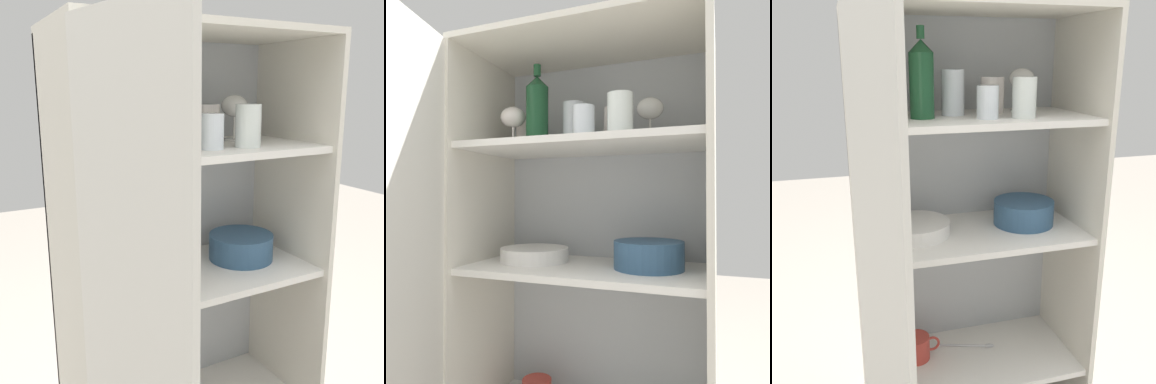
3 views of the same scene
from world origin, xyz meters
TOP-DOWN VIEW (x-y plane):
  - cupboard_back_panel at (0.00, 0.37)m, footprint 0.75×0.02m
  - cupboard_side_left at (-0.36, 0.18)m, footprint 0.02×0.40m
  - cupboard_side_right at (0.36, 0.18)m, footprint 0.02×0.40m
  - cupboard_top_panel at (0.00, 0.18)m, footprint 0.75×0.40m
  - shelf_board_middle at (0.00, 0.18)m, footprint 0.71×0.36m
  - shelf_board_upper at (0.00, 0.18)m, footprint 0.71×0.36m
  - tumbler_glass_0 at (0.08, 0.23)m, footprint 0.07×0.07m
  - tumbler_glass_1 at (0.13, 0.10)m, footprint 0.07×0.07m
  - tumbler_glass_2 at (-0.26, 0.28)m, footprint 0.07×0.07m
  - tumbler_glass_3 at (0.02, 0.11)m, footprint 0.06×0.06m
  - tumbler_glass_4 at (-0.05, 0.22)m, footprint 0.07×0.07m
  - wine_glass_0 at (-0.24, 0.16)m, footprint 0.08×0.08m
  - wine_glass_1 at (0.19, 0.25)m, footprint 0.08×0.08m
  - wine_bottle at (-0.16, 0.17)m, footprint 0.07×0.07m
  - plate_stack_white at (-0.18, 0.20)m, footprint 0.22×0.22m
  - mixing_bowl_large at (0.19, 0.20)m, footprint 0.20×0.20m

SIDE VIEW (x-z plane):
  - cupboard_back_panel at x=0.00m, z-range 0.00..1.42m
  - cupboard_side_left at x=-0.36m, z-range 0.00..1.42m
  - cupboard_side_right at x=0.36m, z-range 0.00..1.42m
  - shelf_board_middle at x=0.00m, z-range 0.73..0.75m
  - plate_stack_white at x=-0.18m, z-range 0.75..0.79m
  - mixing_bowl_large at x=0.19m, z-range 0.75..0.83m
  - shelf_board_upper at x=0.00m, z-range 1.10..1.12m
  - tumbler_glass_3 at x=0.02m, z-range 1.12..1.22m
  - tumbler_glass_0 at x=0.08m, z-range 1.12..1.23m
  - tumbler_glass_1 at x=0.13m, z-range 1.12..1.24m
  - tumbler_glass_2 at x=-0.26m, z-range 1.12..1.25m
  - tumbler_glass_4 at x=-0.05m, z-range 1.12..1.26m
  - wine_glass_0 at x=-0.24m, z-range 1.15..1.27m
  - wine_glass_1 at x=0.19m, z-range 1.15..1.29m
  - wine_bottle at x=-0.16m, z-range 1.11..1.36m
  - cupboard_top_panel at x=0.00m, z-range 1.42..1.44m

